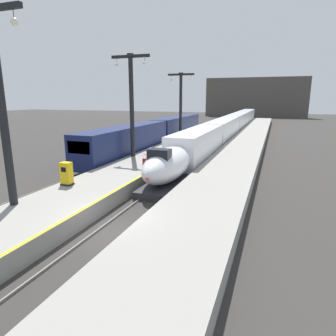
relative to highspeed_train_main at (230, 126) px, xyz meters
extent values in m
plane|color=#33302D|center=(0.00, -42.13, -1.97)|extent=(260.00, 260.00, 0.00)
cube|color=gray|center=(-4.05, -17.38, -1.44)|extent=(4.80, 110.00, 1.05)
cube|color=gray|center=(4.05, -17.38, -1.44)|extent=(4.80, 110.00, 1.05)
cube|color=yellow|center=(-1.77, -17.38, -0.91)|extent=(0.20, 107.80, 0.01)
cube|color=slate|center=(-0.75, -14.63, -1.91)|extent=(0.08, 110.00, 0.12)
cube|color=slate|center=(0.75, -14.63, -1.91)|extent=(0.08, 110.00, 0.12)
cube|color=slate|center=(-8.85, -14.63, -1.91)|extent=(0.08, 110.00, 0.12)
cube|color=slate|center=(-7.35, -14.63, -1.91)|extent=(0.08, 110.00, 0.12)
ellipsoid|color=silver|center=(0.00, -33.32, -0.14)|extent=(2.78, 8.09, 2.56)
cube|color=#28282D|center=(0.00, -33.72, -1.69)|extent=(2.46, 6.87, 0.55)
cube|color=black|center=(0.00, -35.14, 0.93)|extent=(1.59, 1.00, 0.90)
sphere|color=#F24C4C|center=(0.00, -37.28, -0.29)|extent=(0.28, 0.28, 0.28)
cube|color=silver|center=(0.00, -23.89, 0.11)|extent=(2.90, 14.00, 3.05)
cube|color=black|center=(-1.42, -23.89, 0.66)|extent=(0.04, 11.90, 0.80)
cube|color=black|center=(1.42, -23.89, 0.66)|extent=(0.04, 11.90, 0.80)
cube|color=silver|center=(0.00, -23.89, -1.17)|extent=(2.92, 13.30, 0.24)
cube|color=black|center=(0.00, -28.37, -1.69)|extent=(2.03, 2.20, 0.56)
cube|color=black|center=(0.00, -19.41, -1.69)|extent=(2.03, 2.20, 0.56)
cube|color=silver|center=(0.00, -7.29, 0.11)|extent=(2.90, 18.00, 3.05)
cube|color=black|center=(-1.42, -7.29, 0.66)|extent=(0.04, 15.84, 0.80)
cube|color=black|center=(1.42, -7.29, 0.66)|extent=(0.04, 15.84, 0.80)
cube|color=black|center=(0.00, -13.41, -1.69)|extent=(2.03, 2.20, 0.56)
cube|color=black|center=(0.00, -1.17, -1.69)|extent=(2.03, 2.20, 0.56)
cube|color=silver|center=(0.00, 11.31, 0.11)|extent=(2.90, 18.00, 3.05)
cube|color=black|center=(-1.42, 11.31, 0.66)|extent=(0.04, 15.84, 0.80)
cube|color=black|center=(1.42, 11.31, 0.66)|extent=(0.04, 15.84, 0.80)
cube|color=black|center=(0.00, 5.19, -1.69)|extent=(2.03, 2.20, 0.56)
cube|color=black|center=(0.00, 17.43, -1.69)|extent=(2.03, 2.20, 0.56)
cube|color=silver|center=(0.00, 29.91, 0.11)|extent=(2.90, 18.00, 3.05)
cube|color=black|center=(-1.42, 29.91, 0.66)|extent=(0.04, 15.84, 0.80)
cube|color=black|center=(1.42, 29.91, 0.66)|extent=(0.04, 15.84, 0.80)
cube|color=black|center=(0.00, 23.79, -1.69)|extent=(2.03, 2.20, 0.56)
cube|color=black|center=(0.00, 36.03, -1.69)|extent=(2.03, 2.20, 0.56)
cube|color=#141E4C|center=(-8.10, -24.62, 0.18)|extent=(2.85, 18.00, 3.30)
cube|color=black|center=(-8.10, -33.58, 0.78)|extent=(2.28, 0.08, 1.10)
cube|color=black|center=(-9.49, -24.62, 0.68)|extent=(0.04, 15.30, 0.90)
cube|color=black|center=(-6.71, -24.62, 0.68)|extent=(0.04, 15.30, 0.90)
cube|color=black|center=(-8.10, -30.38, -1.71)|extent=(2.00, 2.00, 0.52)
cube|color=black|center=(-8.10, -18.86, -1.71)|extent=(2.00, 2.00, 0.52)
cube|color=#141E4C|center=(-8.10, -6.02, 0.18)|extent=(2.85, 18.00, 3.30)
cylinder|color=black|center=(-5.90, -42.73, 4.27)|extent=(0.44, 0.44, 10.38)
cylinder|color=black|center=(-4.40, -42.73, 8.86)|extent=(0.03, 0.03, 0.60)
sphere|color=#EFEACC|center=(-4.40, -42.73, 8.51)|extent=(0.36, 0.36, 0.36)
cylinder|color=black|center=(-5.90, -27.62, 4.08)|extent=(0.44, 0.44, 10.00)
cylinder|color=black|center=(-5.90, -27.62, 8.93)|extent=(0.68, 0.68, 0.30)
cube|color=black|center=(-5.90, -27.62, 8.83)|extent=(4.00, 0.24, 0.28)
cylinder|color=black|center=(-7.40, -27.62, 8.48)|extent=(0.03, 0.03, 0.60)
sphere|color=#EFEACC|center=(-7.40, -27.62, 8.13)|extent=(0.36, 0.36, 0.36)
cylinder|color=black|center=(-4.40, -27.62, 8.48)|extent=(0.03, 0.03, 0.60)
sphere|color=#EFEACC|center=(-4.40, -27.62, 8.13)|extent=(0.36, 0.36, 0.36)
cylinder|color=black|center=(-5.90, -11.40, 3.81)|extent=(0.44, 0.44, 9.45)
cylinder|color=black|center=(-5.90, -11.40, 8.38)|extent=(0.68, 0.68, 0.30)
cube|color=black|center=(-5.90, -11.40, 8.28)|extent=(4.00, 0.24, 0.28)
cylinder|color=black|center=(-7.40, -11.40, 7.93)|extent=(0.03, 0.03, 0.60)
sphere|color=#EFEACC|center=(-7.40, -11.40, 7.58)|extent=(0.36, 0.36, 0.36)
cylinder|color=black|center=(-4.40, -11.40, 7.93)|extent=(0.03, 0.03, 0.60)
sphere|color=#EFEACC|center=(-4.40, -11.40, 7.58)|extent=(0.36, 0.36, 0.36)
cylinder|color=#23232D|center=(-2.42, -31.26, -0.49)|extent=(0.13, 0.13, 0.85)
cylinder|color=#23232D|center=(-2.30, -31.38, -0.49)|extent=(0.13, 0.13, 0.85)
cube|color=#1E478C|center=(-2.36, -31.32, 0.24)|extent=(0.42, 0.43, 0.62)
cylinder|color=#1E478C|center=(-2.53, -31.15, 0.19)|extent=(0.09, 0.09, 0.58)
cylinder|color=#1E478C|center=(-2.19, -31.49, 0.19)|extent=(0.09, 0.09, 0.58)
sphere|color=tan|center=(-2.36, -31.32, 0.66)|extent=(0.22, 0.22, 0.22)
cube|color=maroon|center=(-3.00, -31.07, -0.62)|extent=(0.40, 0.22, 0.60)
cylinder|color=#262628|center=(-3.10, -31.07, -0.14)|extent=(0.02, 0.02, 0.36)
cylinder|color=#262628|center=(-2.90, -31.07, -0.14)|extent=(0.02, 0.02, 0.36)
cube|color=#262628|center=(-3.00, -31.07, 0.05)|extent=(0.22, 0.03, 0.02)
cube|color=yellow|center=(-5.55, -38.52, -0.12)|extent=(0.70, 0.56, 1.60)
cube|color=black|center=(-5.55, -38.80, 0.23)|extent=(0.40, 0.02, 0.32)
cube|color=black|center=(-5.55, -38.52, -0.86)|extent=(0.76, 0.62, 0.12)
cube|color=#4C4742|center=(0.00, 59.87, 5.03)|extent=(36.00, 2.00, 14.00)
camera|label=1|loc=(7.73, -54.68, 4.99)|focal=31.67mm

